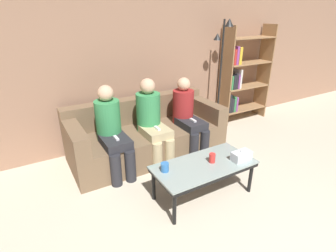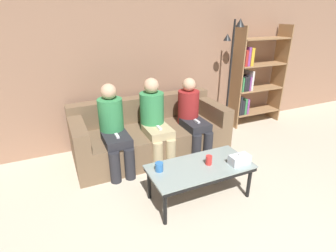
% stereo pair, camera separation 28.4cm
% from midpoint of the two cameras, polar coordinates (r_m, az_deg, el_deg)
% --- Properties ---
extents(wall_back, '(12.00, 0.06, 2.60)m').
position_cam_midpoint_polar(wall_back, '(3.92, -10.95, 14.54)').
color(wall_back, '#9E755B').
rests_on(wall_back, ground_plane).
extents(couch, '(2.12, 0.90, 0.76)m').
position_cam_midpoint_polar(couch, '(3.74, -6.99, -1.97)').
color(couch, brown).
rests_on(couch, ground_plane).
extents(coffee_table, '(1.10, 0.53, 0.40)m').
position_cam_midpoint_polar(coffee_table, '(2.83, 4.96, -9.03)').
color(coffee_table, '#8C9E99').
rests_on(coffee_table, ground_plane).
extents(cup_near_left, '(0.08, 0.08, 0.09)m').
position_cam_midpoint_polar(cup_near_left, '(2.66, -3.79, -9.01)').
color(cup_near_left, '#3372BF').
rests_on(cup_near_left, coffee_table).
extents(cup_near_right, '(0.07, 0.07, 0.10)m').
position_cam_midpoint_polar(cup_near_right, '(2.83, 6.75, -6.99)').
color(cup_near_right, red).
rests_on(cup_near_right, coffee_table).
extents(tissue_box, '(0.22, 0.12, 0.13)m').
position_cam_midpoint_polar(tissue_box, '(2.92, 13.01, -6.39)').
color(tissue_box, silver).
rests_on(tissue_box, coffee_table).
extents(bookshelf, '(0.98, 0.32, 1.70)m').
position_cam_midpoint_polar(bookshelf, '(4.88, 13.77, 10.21)').
color(bookshelf, '#9E754C').
rests_on(bookshelf, ground_plane).
extents(standing_lamp, '(0.31, 0.26, 1.80)m').
position_cam_midpoint_polar(standing_lamp, '(4.34, 9.69, 12.89)').
color(standing_lamp, black).
rests_on(standing_lamp, ground_plane).
extents(seated_person_left_end, '(0.31, 0.64, 1.10)m').
position_cam_midpoint_polar(seated_person_left_end, '(3.28, -14.63, -0.74)').
color(seated_person_left_end, '#28282D').
rests_on(seated_person_left_end, ground_plane).
extents(seated_person_mid_left, '(0.32, 0.63, 1.12)m').
position_cam_midpoint_polar(seated_person_mid_left, '(3.45, -5.92, 1.38)').
color(seated_person_mid_left, tan).
rests_on(seated_person_mid_left, ground_plane).
extents(seated_person_mid_right, '(0.31, 0.63, 1.06)m').
position_cam_midpoint_polar(seated_person_mid_right, '(3.69, 2.04, 2.45)').
color(seated_person_mid_right, '#28282D').
rests_on(seated_person_mid_right, ground_plane).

